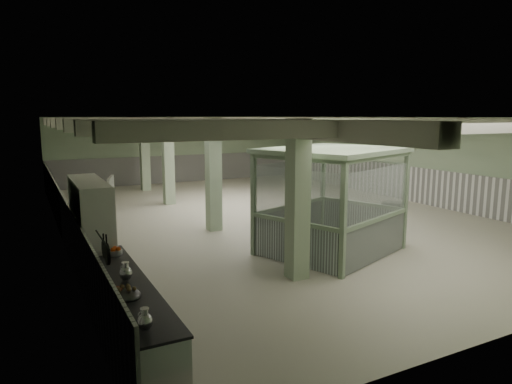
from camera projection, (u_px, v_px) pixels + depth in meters
name	position (u px, v px, depth m)	size (l,w,h in m)	color
floor	(267.00, 216.00, 16.83)	(20.00, 20.00, 0.00)	beige
ceiling	(267.00, 117.00, 16.24)	(14.00, 20.00, 0.02)	silver
wall_back	(181.00, 150.00, 25.30)	(14.00, 0.02, 3.60)	#A9C29B
wall_left	(58.00, 180.00, 13.37)	(0.02, 20.00, 3.60)	#A9C29B
wall_right	(409.00, 159.00, 19.70)	(0.02, 20.00, 3.60)	#A9C29B
wainscot_left	(61.00, 215.00, 13.56)	(0.05, 19.90, 1.50)	white
wainscot_right	(407.00, 183.00, 19.86)	(0.05, 19.90, 1.50)	white
wainscot_back	(182.00, 169.00, 25.45)	(13.90, 0.05, 1.50)	white
girder	(201.00, 124.00, 15.14)	(0.45, 19.90, 0.40)	silver
beam_a	(436.00, 127.00, 9.69)	(13.90, 0.35, 0.32)	silver
beam_b	(359.00, 125.00, 11.88)	(13.90, 0.35, 0.32)	silver
beam_c	(306.00, 124.00, 14.08)	(13.90, 0.35, 0.32)	silver
beam_d	(267.00, 123.00, 16.27)	(13.90, 0.35, 0.32)	silver
beam_e	(238.00, 122.00, 18.46)	(13.90, 0.35, 0.32)	silver
beam_f	(214.00, 121.00, 20.65)	(13.90, 0.35, 0.32)	silver
beam_g	(196.00, 121.00, 22.84)	(13.90, 0.35, 0.32)	silver
column_a	(298.00, 200.00, 10.14)	(0.42, 0.42, 3.60)	#AFC6A0
column_b	(213.00, 175.00, 14.53)	(0.42, 0.42, 3.60)	#AFC6A0
column_c	(168.00, 161.00, 18.91)	(0.42, 0.42, 3.60)	#AFC6A0
column_d	(145.00, 154.00, 22.42)	(0.42, 0.42, 3.60)	#AFC6A0
hook_rail	(102.00, 239.00, 6.73)	(0.02, 0.02, 1.20)	black
pendant_front	(373.00, 139.00, 12.17)	(0.44, 0.44, 0.22)	#2C3A2C
pendant_mid	(273.00, 132.00, 16.99)	(0.44, 0.44, 0.22)	#2C3A2C
pendant_back	(220.00, 129.00, 21.38)	(0.44, 0.44, 0.22)	#2C3A2C
prep_counter	(125.00, 308.00, 7.66)	(0.81, 4.61, 0.91)	#BBBCC0
pitcher_near	(145.00, 319.00, 5.91)	(0.20, 0.24, 0.30)	#BBBCC0
pitcher_far	(126.00, 271.00, 7.70)	(0.22, 0.25, 0.32)	#BBBCC0
veg_colander	(127.00, 292.00, 6.95)	(0.42, 0.42, 0.19)	#424146
orange_bowl	(116.00, 253.00, 9.11)	(0.27, 0.27, 0.10)	#B2B2B7
skillet_near	(107.00, 254.00, 6.74)	(0.32, 0.32, 0.04)	black
skillet_far	(104.00, 250.00, 6.98)	(0.27, 0.27, 0.04)	black
walkin_cooler	(92.00, 229.00, 10.14)	(0.94, 2.54, 2.33)	white
guard_booth	(332.00, 183.00, 12.14)	(4.31, 4.00, 2.82)	#8AA282
filing_cabinet	(393.00, 223.00, 13.11)	(0.40, 0.56, 1.22)	#515446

